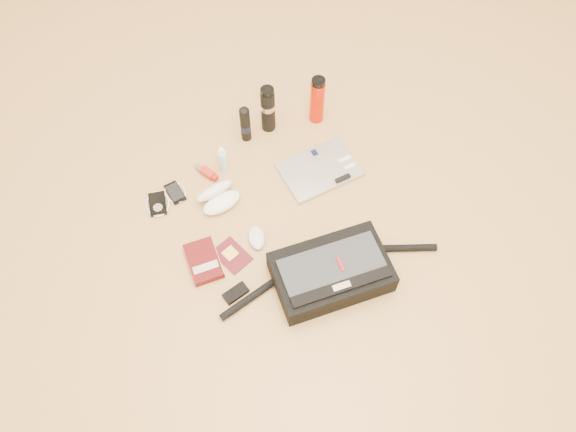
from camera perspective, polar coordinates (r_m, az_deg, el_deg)
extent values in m
plane|color=tan|center=(2.18, 0.02, -1.70)|extent=(4.00, 4.00, 0.00)
cube|color=black|center=(2.05, 4.40, -5.72)|extent=(0.47, 0.36, 0.10)
cube|color=#2B2E32|center=(2.00, 4.60, -5.26)|extent=(0.40, 0.28, 0.01)
cube|color=black|center=(1.97, 5.45, -7.18)|extent=(0.36, 0.14, 0.01)
cube|color=#C2B798|center=(1.97, 5.46, -7.15)|extent=(0.07, 0.04, 0.01)
cube|color=#9E0E14|center=(2.00, 5.34, -4.97)|extent=(0.03, 0.06, 0.02)
cylinder|color=black|center=(2.05, -3.81, -8.27)|extent=(0.26, 0.03, 0.03)
cylinder|color=black|center=(2.17, 11.58, -3.21)|extent=(0.23, 0.17, 0.03)
cube|color=black|center=(2.07, -5.33, -7.81)|extent=(0.09, 0.05, 0.02)
cube|color=#B0B1B3|center=(2.33, 3.24, 4.71)|extent=(0.34, 0.26, 0.02)
cube|color=black|center=(2.37, 2.70, 6.45)|extent=(0.03, 0.03, 0.00)
cube|color=silver|center=(2.35, 5.78, 5.77)|extent=(0.06, 0.03, 0.01)
cube|color=white|center=(2.33, 6.31, 5.03)|extent=(0.05, 0.02, 0.01)
cube|color=black|center=(2.29, 5.59, 3.84)|extent=(0.07, 0.03, 0.01)
cube|color=#4B0B0D|center=(2.13, -8.58, -4.56)|extent=(0.15, 0.20, 0.03)
cube|color=beige|center=(2.13, -7.14, -4.09)|extent=(0.05, 0.16, 0.03)
cube|color=beige|center=(2.10, -8.37, -5.16)|extent=(0.10, 0.05, 0.00)
cube|color=#4E0F19|center=(2.14, -5.70, -4.01)|extent=(0.12, 0.15, 0.01)
cube|color=gold|center=(2.14, -5.90, -3.77)|extent=(0.06, 0.06, 0.00)
ellipsoid|color=silver|center=(2.15, -3.21, -2.22)|extent=(0.10, 0.12, 0.03)
ellipsoid|color=white|center=(2.24, -6.76, 1.36)|extent=(0.16, 0.08, 0.05)
ellipsoid|color=white|center=(2.25, -7.51, 2.54)|extent=(0.16, 0.09, 0.09)
ellipsoid|color=black|center=(2.23, -7.47, 1.01)|extent=(0.04, 0.03, 0.01)
ellipsoid|color=black|center=(2.24, -6.08, 1.82)|extent=(0.04, 0.03, 0.01)
cylinder|color=black|center=(2.23, -6.78, 1.45)|extent=(0.03, 0.01, 0.01)
cube|color=black|center=(2.30, -13.10, 1.21)|extent=(0.10, 0.13, 0.01)
cylinder|color=#B4B4B7|center=(2.28, -13.08, 0.84)|extent=(0.05, 0.05, 0.00)
torus|color=silver|center=(2.30, -13.11, 1.22)|extent=(0.13, 0.13, 0.01)
cube|color=black|center=(2.31, -11.41, 2.33)|extent=(0.06, 0.11, 0.01)
cube|color=black|center=(2.31, -11.43, 2.40)|extent=(0.05, 0.09, 0.00)
torus|color=silver|center=(2.31, -11.42, 2.34)|extent=(0.09, 0.09, 0.01)
cube|color=#A9281A|center=(2.33, -8.20, 4.37)|extent=(0.05, 0.07, 0.03)
cube|color=#A0170F|center=(2.32, -7.45, 3.89)|extent=(0.03, 0.03, 0.02)
cylinder|color=#A0A0A2|center=(2.35, -8.98, 4.86)|extent=(0.03, 0.04, 0.02)
cylinder|color=#B1E4F8|center=(2.32, -6.61, 5.60)|extent=(0.04, 0.04, 0.10)
cylinder|color=white|center=(2.27, -6.77, 6.50)|extent=(0.03, 0.03, 0.02)
cylinder|color=white|center=(2.26, -6.80, 6.71)|extent=(0.02, 0.02, 0.01)
cylinder|color=black|center=(2.38, -4.35, 9.26)|extent=(0.05, 0.05, 0.18)
cylinder|color=black|center=(2.39, -4.32, 8.96)|extent=(0.06, 0.06, 0.03)
ellipsoid|color=black|center=(2.31, -4.50, 10.65)|extent=(0.05, 0.05, 0.02)
cylinder|color=black|center=(2.40, -2.04, 10.64)|extent=(0.08, 0.08, 0.21)
cylinder|color=#AFAEB1|center=(2.38, -2.06, 11.07)|extent=(0.08, 0.08, 0.03)
cylinder|color=black|center=(2.31, -2.13, 12.55)|extent=(0.07, 0.07, 0.02)
cylinder|color=#C01701|center=(2.43, 2.98, 11.52)|extent=(0.08, 0.08, 0.21)
cylinder|color=black|center=(2.35, 3.11, 13.46)|extent=(0.07, 0.07, 0.02)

